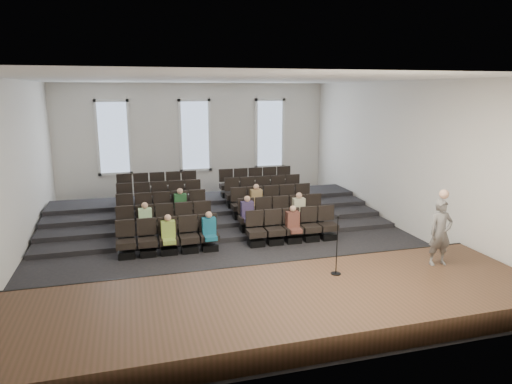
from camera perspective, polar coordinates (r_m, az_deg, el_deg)
ground at (r=14.56m, az=-3.39°, el=-6.21°), size 14.00×14.00×0.00m
ceiling at (r=13.78m, az=-3.67°, el=13.92°), size 12.00×14.00×0.02m
wall_back at (r=20.81m, az=-7.64°, el=6.47°), size 12.00×0.04×5.00m
wall_front at (r=7.40m, az=8.08°, el=-4.76°), size 12.00×0.04×5.00m
wall_left at (r=14.01m, az=-28.38°, el=2.09°), size 0.04×14.00×5.00m
wall_right at (r=16.30m, az=17.70°, el=4.30°), size 0.04×14.00×5.00m
stage at (r=9.91m, az=3.09°, el=-14.05°), size 11.80×3.60×0.50m
stage_lip at (r=11.45m, az=0.21°, el=-10.23°), size 11.80×0.06×0.52m
risers at (r=17.48m, az=-5.62°, el=-2.34°), size 11.80×4.80×0.60m
seating_rows at (r=15.81m, az=-4.61°, el=-2.12°), size 6.80×4.70×1.67m
windows at (r=20.72m, az=-7.62°, el=7.00°), size 8.44×0.10×3.24m
audience at (r=14.62m, az=-3.70°, el=-2.80°), size 5.45×2.64×1.10m
speaker at (r=11.97m, az=22.07°, el=-4.72°), size 0.62×0.43×1.63m
mic_stand at (r=10.82m, az=10.03°, el=-7.99°), size 0.24×0.24×1.42m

